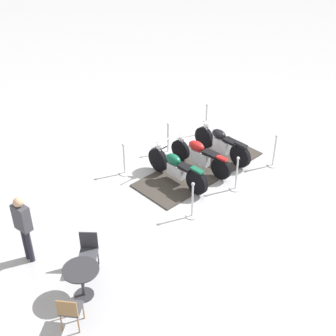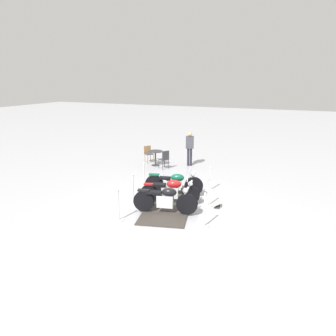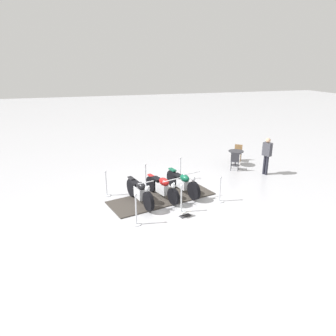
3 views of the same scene
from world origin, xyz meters
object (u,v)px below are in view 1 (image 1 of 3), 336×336
Objects in this scene: motorcycle_forest at (176,167)px; stanchion_left_rear at (192,206)px; stanchion_right_mid at (168,143)px; stanchion_right_front at (206,123)px; motorcycle_maroon at (199,155)px; stanchion_right_rear at (124,164)px; cafe_chair_across_table at (89,249)px; stanchion_left_mid at (236,179)px; stanchion_left_front at (274,156)px; info_placard at (162,146)px; cafe_chair_near_table at (70,310)px; motorcycle_black at (221,143)px; bystander_person at (23,224)px; cafe_table at (82,276)px.

stanchion_left_rear is at bearing 150.51° from motorcycle_forest.
stanchion_right_front is at bearing 104.30° from stanchion_right_mid.
motorcycle_maroon is 2.06× the size of stanchion_right_rear.
stanchion_right_front is 6.90m from cafe_chair_across_table.
stanchion_left_rear is 1.75m from stanchion_left_mid.
info_placard is (-2.56, -2.40, -0.28)m from stanchion_left_front.
cafe_chair_near_table is at bearing -65.21° from stanchion_left_rear.
stanchion_left_rear is at bearing 118.41° from motorcycle_black.
stanchion_left_rear is at bearing -18.26° from stanchion_right_mid.
info_placard is at bearing 165.33° from cafe_chair_across_table.
bystander_person reaches higher than motorcycle_maroon.
stanchion_right_mid is (-1.07, -1.26, -0.19)m from motorcycle_black.
motorcycle_black is 2.31× the size of cafe_chair_across_table.
motorcycle_maroon is 1.99× the size of stanchion_left_front.
stanchion_left_mid is (1.58, -0.59, -0.16)m from motorcycle_black.
bystander_person is (-0.92, -1.12, 0.52)m from cafe_chair_across_table.
stanchion_left_front is (1.79, 4.07, 0.03)m from stanchion_right_rear.
stanchion_right_mid is at bearing 104.30° from stanchion_right_rear.
stanchion_right_rear is at bearing -165.70° from stanchion_left_rear.
info_placard is 6.33m from cafe_table.
motorcycle_maroon reaches higher than cafe_chair_near_table.
cafe_table is at bearing -0.00° from cafe_chair_across_table.
info_placard is (-3.00, -0.71, -0.28)m from stanchion_left_mid.
stanchion_left_rear is 1.00× the size of stanchion_left_mid.
bystander_person is (2.16, -3.39, 0.74)m from stanchion_right_rear.
stanchion_right_rear is 2.37× the size of info_placard.
motorcycle_maroon is 1.98× the size of stanchion_left_rear.
stanchion_right_rear is at bearing -169.34° from info_placard.
cafe_chair_across_table is (3.51, -3.97, 0.23)m from stanchion_right_mid.
stanchion_left_mid reaches higher than motorcycle_maroon.
cafe_chair_near_table is at bearing -147.24° from info_placard.
motorcycle_maroon is at bearing 148.24° from cafe_chair_across_table.
stanchion_right_mid is at bearing -4.19° from motorcycle_maroon.
stanchion_right_front reaches higher than stanchion_left_front.
stanchion_left_rear reaches higher than cafe_chair_near_table.
stanchion_left_mid is at bearing -18.26° from stanchion_right_front.
motorcycle_black is 0.96m from motorcycle_maroon.
stanchion_right_mid is 2.74m from stanchion_left_mid.
stanchion_left_front is at bearing 104.30° from stanchion_left_mid.
motorcycle_maroon reaches higher than cafe_table.
motorcycle_forest is at bearing -9.45° from bystander_person.
cafe_chair_across_table is at bearing -48.54° from stanchion_right_mid.
stanchion_right_mid is (-1.54, 0.60, -0.18)m from motorcycle_forest.
motorcycle_forest is at bearing -49.34° from stanchion_right_front.
stanchion_left_mid reaches higher than cafe_chair_near_table.
stanchion_left_mid is 1.20× the size of cafe_chair_near_table.
stanchion_right_front is 1.76m from info_placard.
stanchion_left_rear reaches higher than stanchion_left_mid.
cafe_table is (3.78, -2.70, 0.26)m from stanchion_right_rear.
info_placard is at bearing -87.02° from stanchion_right_front.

